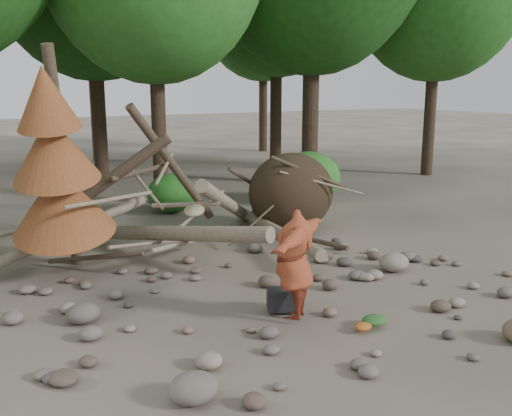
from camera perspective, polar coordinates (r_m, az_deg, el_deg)
ground at (r=9.62m, az=4.52°, el=-9.84°), size 120.00×120.00×0.00m
deadfall_pile at (r=13.83m, az=1.66°, el=1.15°), size 8.55×5.24×3.30m
dead_conifer at (r=10.99m, az=-19.32°, el=3.72°), size 2.06×2.16×4.35m
bush_mid at (r=16.52m, az=-8.44°, el=1.46°), size 1.40×1.40×1.12m
bush_right at (r=17.74m, az=5.25°, el=3.07°), size 2.00×2.00×1.60m
frisbee_thrower at (r=8.72m, az=3.85°, el=-5.62°), size 2.72×1.77×1.92m
backpack at (r=9.32m, az=2.73°, el=-9.44°), size 0.60×0.52×0.34m
cloth_green at (r=8.98m, az=11.71°, el=-11.21°), size 0.39×0.32×0.15m
cloth_orange at (r=8.79m, az=10.65°, el=-11.86°), size 0.28×0.23×0.10m
boulder_front_left at (r=6.94m, az=-6.25°, el=-17.45°), size 0.59×0.53×0.35m
boulder_mid_right at (r=11.61m, az=13.63°, el=-5.29°), size 0.61×0.54×0.36m
boulder_mid_left at (r=9.33m, az=-16.92°, el=-10.03°), size 0.52×0.47×0.31m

